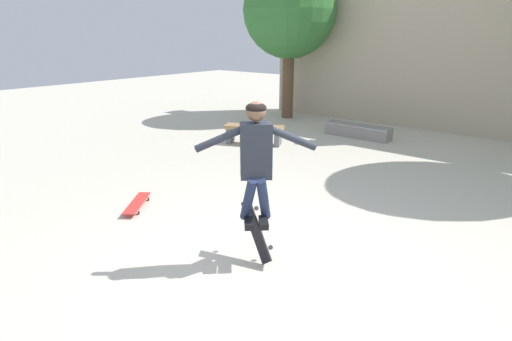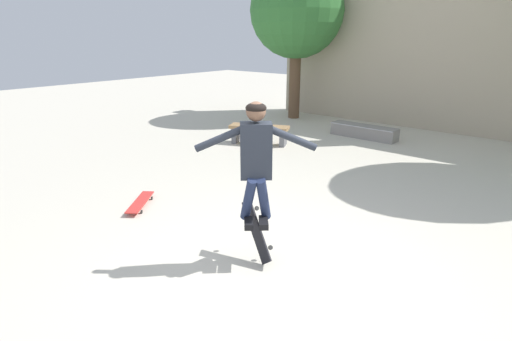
% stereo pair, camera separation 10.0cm
% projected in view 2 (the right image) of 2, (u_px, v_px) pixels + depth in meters
% --- Properties ---
extents(ground_plane, '(40.00, 40.00, 0.00)m').
position_uv_depth(ground_plane, '(277.00, 271.00, 4.57)').
color(ground_plane, beige).
extents(building_backdrop, '(12.68, 0.52, 5.75)m').
position_uv_depth(building_backdrop, '(485.00, 44.00, 10.14)').
color(building_backdrop, '#B7A88E').
rests_on(building_backdrop, ground_plane).
extents(tree_left, '(2.85, 2.85, 4.71)m').
position_uv_depth(tree_left, '(297.00, 11.00, 12.08)').
color(tree_left, brown).
rests_on(tree_left, ground_plane).
extents(park_bench, '(1.50, 0.97, 0.47)m').
position_uv_depth(park_bench, '(259.00, 131.00, 9.84)').
color(park_bench, '#99754C').
rests_on(park_bench, ground_plane).
extents(skate_ledge, '(1.76, 0.48, 0.33)m').
position_uv_depth(skate_ledge, '(364.00, 131.00, 10.51)').
color(skate_ledge, gray).
rests_on(skate_ledge, ground_plane).
extents(skater, '(1.03, 0.95, 1.41)m').
position_uv_depth(skater, '(256.00, 155.00, 4.32)').
color(skater, '#282D38').
extents(skateboard_flipping, '(0.62, 0.25, 0.73)m').
position_uv_depth(skateboard_flipping, '(256.00, 231.00, 4.72)').
color(skateboard_flipping, black).
extents(skateboard_resting, '(0.68, 0.80, 0.08)m').
position_uv_depth(skateboard_resting, '(140.00, 202.00, 6.30)').
color(skateboard_resting, red).
rests_on(skateboard_resting, ground_plane).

